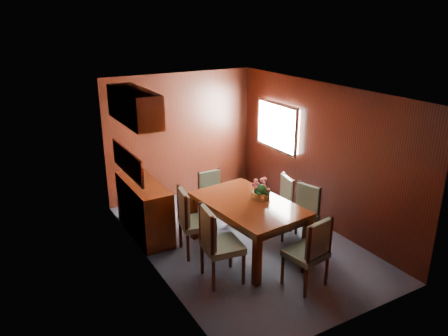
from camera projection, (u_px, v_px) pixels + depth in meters
ground at (242, 240)px, 6.97m from camera, size 4.50×4.50×0.00m
room_shell at (226, 138)px, 6.64m from camera, size 3.06×4.52×2.41m
sideboard at (144, 208)px, 7.05m from camera, size 0.48×1.40×0.90m
dining_table at (248, 209)px, 6.47m from camera, size 1.23×1.80×0.80m
chair_left_near at (217, 241)px, 5.75m from camera, size 0.56×0.58×1.09m
chair_left_far at (192, 218)px, 6.44m from camera, size 0.55×0.57×1.04m
chair_right_near at (303, 211)px, 6.81m from camera, size 0.53×0.54×0.94m
chair_right_far at (281, 200)px, 7.23m from camera, size 0.49×0.51×0.92m
chair_head at (311, 250)px, 5.61m from camera, size 0.55×0.54×1.02m
chair_foot at (212, 194)px, 7.43m from camera, size 0.45×0.43×0.92m
flower_centerpiece at (261, 189)px, 6.55m from camera, size 0.30×0.30×0.30m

